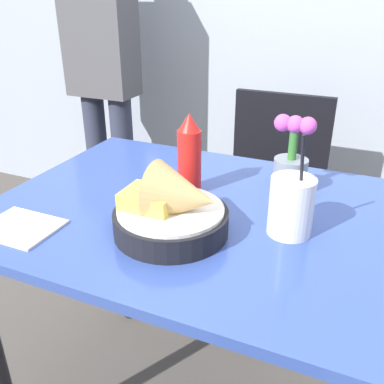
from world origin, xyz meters
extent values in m
cube|color=#334C9E|center=(0.00, 0.00, 0.73)|extent=(1.01, 0.75, 0.02)
cylinder|color=black|center=(-0.45, 0.31, 0.36)|extent=(0.05, 0.05, 0.72)
cylinder|color=black|center=(0.45, 0.31, 0.36)|extent=(0.05, 0.05, 0.72)
cylinder|color=black|center=(-0.18, 0.49, 0.22)|extent=(0.03, 0.03, 0.45)
cylinder|color=black|center=(0.18, 0.49, 0.22)|extent=(0.03, 0.03, 0.45)
cylinder|color=black|center=(-0.18, 0.85, 0.22)|extent=(0.03, 0.03, 0.45)
cylinder|color=black|center=(0.18, 0.85, 0.22)|extent=(0.03, 0.03, 0.45)
cube|color=black|center=(0.00, 0.67, 0.46)|extent=(0.40, 0.40, 0.02)
cube|color=black|center=(0.00, 0.85, 0.66)|extent=(0.40, 0.03, 0.38)
cylinder|color=black|center=(-0.02, -0.13, 0.77)|extent=(0.25, 0.25, 0.05)
cylinder|color=white|center=(-0.02, -0.13, 0.80)|extent=(0.23, 0.23, 0.01)
cone|color=tan|center=(0.01, -0.13, 0.84)|extent=(0.14, 0.14, 0.14)
cube|color=#E5C14C|center=(-0.06, -0.14, 0.82)|extent=(0.11, 0.09, 0.04)
cylinder|color=red|center=(-0.07, 0.08, 0.83)|extent=(0.06, 0.06, 0.17)
cone|color=red|center=(-0.07, 0.08, 0.93)|extent=(0.06, 0.06, 0.04)
cylinder|color=silver|center=(0.22, -0.03, 0.81)|extent=(0.10, 0.10, 0.13)
cylinder|color=black|center=(0.22, -0.03, 0.80)|extent=(0.09, 0.09, 0.11)
cylinder|color=black|center=(0.23, -0.03, 0.87)|extent=(0.01, 0.08, 0.23)
cylinder|color=gray|center=(0.17, 0.18, 0.79)|extent=(0.09, 0.09, 0.09)
cylinder|color=#33722D|center=(0.17, 0.18, 0.88)|extent=(0.02, 0.02, 0.08)
sphere|color=#D14CB2|center=(0.17, 0.18, 0.93)|extent=(0.04, 0.04, 0.04)
sphere|color=#D14CB2|center=(0.14, 0.18, 0.93)|extent=(0.04, 0.04, 0.04)
sphere|color=#D14CB2|center=(0.20, 0.18, 0.93)|extent=(0.04, 0.04, 0.04)
cube|color=white|center=(-0.33, -0.25, 0.75)|extent=(0.17, 0.13, 0.01)
cylinder|color=#2D3347|center=(-0.96, 0.88, 0.38)|extent=(0.11, 0.11, 0.76)
cylinder|color=#2D3347|center=(-0.80, 0.88, 0.38)|extent=(0.11, 0.11, 0.76)
cube|color=#4C4C51|center=(-0.88, 0.88, 1.07)|extent=(0.32, 0.18, 0.63)
camera|label=1|loc=(0.35, -0.85, 1.23)|focal=40.00mm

